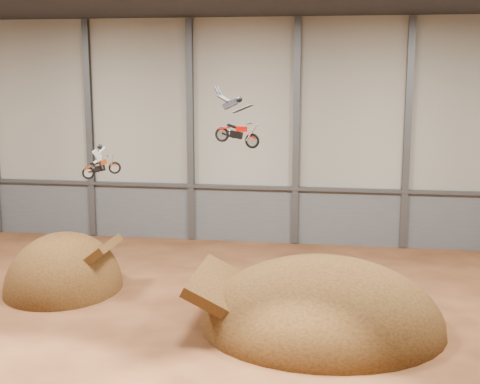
% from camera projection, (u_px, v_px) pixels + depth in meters
% --- Properties ---
extents(floor, '(40.00, 40.00, 0.00)m').
position_uv_depth(floor, '(191.00, 329.00, 28.45)').
color(floor, '#4A2613').
rests_on(floor, ground).
extents(back_wall, '(40.00, 0.10, 14.00)m').
position_uv_depth(back_wall, '(243.00, 132.00, 41.74)').
color(back_wall, '#9D998B').
rests_on(back_wall, ground).
extents(lower_band_back, '(39.80, 0.18, 3.50)m').
position_uv_depth(lower_band_back, '(243.00, 214.00, 42.60)').
color(lower_band_back, '#54575C').
rests_on(lower_band_back, ground).
extents(steel_rail, '(39.80, 0.35, 0.20)m').
position_uv_depth(steel_rail, '(243.00, 187.00, 42.13)').
color(steel_rail, '#47494F').
rests_on(steel_rail, lower_band_back).
extents(steel_column_1, '(0.40, 0.36, 13.90)m').
position_uv_depth(steel_column_1, '(90.00, 130.00, 43.06)').
color(steel_column_1, '#47494F').
rests_on(steel_column_1, ground).
extents(steel_column_2, '(0.40, 0.36, 13.90)m').
position_uv_depth(steel_column_2, '(191.00, 132.00, 42.05)').
color(steel_column_2, '#47494F').
rests_on(steel_column_2, ground).
extents(steel_column_3, '(0.40, 0.36, 13.90)m').
position_uv_depth(steel_column_3, '(296.00, 133.00, 41.04)').
color(steel_column_3, '#47494F').
rests_on(steel_column_3, ground).
extents(steel_column_4, '(0.40, 0.36, 13.90)m').
position_uv_depth(steel_column_4, '(407.00, 135.00, 40.03)').
color(steel_column_4, '#47494F').
rests_on(steel_column_4, ground).
extents(takeoff_ramp, '(5.73, 6.61, 5.73)m').
position_uv_depth(takeoff_ramp, '(65.00, 289.00, 33.62)').
color(takeoff_ramp, '#37200D').
rests_on(takeoff_ramp, ground).
extents(landing_ramp, '(10.41, 9.21, 6.01)m').
position_uv_depth(landing_ramp, '(322.00, 327.00, 28.62)').
color(landing_ramp, '#37200D').
rests_on(landing_ramp, ground).
extents(fmx_rider_a, '(2.17, 1.39, 1.92)m').
position_uv_depth(fmx_rider_a, '(102.00, 159.00, 31.29)').
color(fmx_rider_a, '#C03707').
extents(fmx_rider_b, '(3.21, 1.38, 2.79)m').
position_uv_depth(fmx_rider_b, '(236.00, 118.00, 29.18)').
color(fmx_rider_b, '#D20700').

